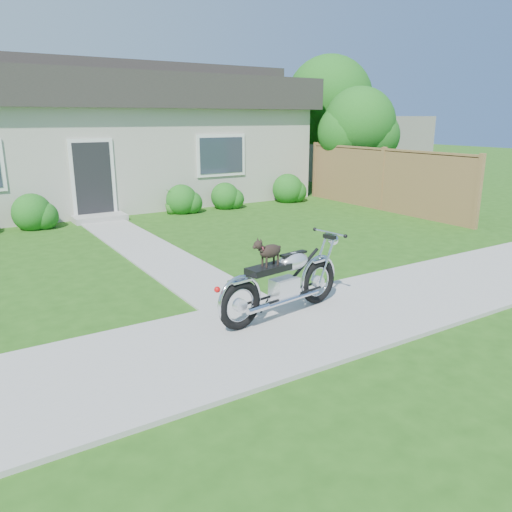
{
  "coord_description": "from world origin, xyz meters",
  "views": [
    {
      "loc": [
        -5.01,
        -5.08,
        2.75
      ],
      "look_at": [
        -1.2,
        1.0,
        0.75
      ],
      "focal_mm": 35.0,
      "sensor_mm": 36.0,
      "label": 1
    }
  ],
  "objects_px": {
    "fence": "(382,179)",
    "tree_near": "(363,127)",
    "tree_far": "(333,104)",
    "motorcycle_with_dog": "(284,280)",
    "potted_plant_right": "(172,202)",
    "house": "(112,136)"
  },
  "relations": [
    {
      "from": "tree_far",
      "to": "fence",
      "type": "bearing_deg",
      "value": -111.89
    },
    {
      "from": "motorcycle_with_dog",
      "to": "fence",
      "type": "bearing_deg",
      "value": 27.57
    },
    {
      "from": "fence",
      "to": "tree_near",
      "type": "relative_size",
      "value": 1.75
    },
    {
      "from": "fence",
      "to": "tree_near",
      "type": "xyz_separation_m",
      "value": [
        1.24,
        2.25,
        1.48
      ]
    },
    {
      "from": "fence",
      "to": "tree_far",
      "type": "bearing_deg",
      "value": 68.11
    },
    {
      "from": "tree_near",
      "to": "motorcycle_with_dog",
      "type": "xyz_separation_m",
      "value": [
        -8.71,
        -7.67,
        -1.88
      ]
    },
    {
      "from": "fence",
      "to": "potted_plant_right",
      "type": "distance_m",
      "value": 6.38
    },
    {
      "from": "tree_near",
      "to": "tree_far",
      "type": "xyz_separation_m",
      "value": [
        0.61,
        2.37,
        0.82
      ]
    },
    {
      "from": "fence",
      "to": "tree_near",
      "type": "distance_m",
      "value": 2.97
    },
    {
      "from": "tree_far",
      "to": "motorcycle_with_dog",
      "type": "xyz_separation_m",
      "value": [
        -9.32,
        -10.04,
        -2.7
      ]
    },
    {
      "from": "motorcycle_with_dog",
      "to": "tree_near",
      "type": "bearing_deg",
      "value": 32.93
    },
    {
      "from": "house",
      "to": "motorcycle_with_dog",
      "type": "height_order",
      "value": "house"
    },
    {
      "from": "tree_near",
      "to": "motorcycle_with_dog",
      "type": "bearing_deg",
      "value": -138.63
    },
    {
      "from": "tree_near",
      "to": "potted_plant_right",
      "type": "bearing_deg",
      "value": 175.44
    },
    {
      "from": "potted_plant_right",
      "to": "house",
      "type": "bearing_deg",
      "value": 99.93
    },
    {
      "from": "tree_near",
      "to": "fence",
      "type": "bearing_deg",
      "value": -118.99
    },
    {
      "from": "tree_far",
      "to": "potted_plant_right",
      "type": "relative_size",
      "value": 6.99
    },
    {
      "from": "house",
      "to": "potted_plant_right",
      "type": "distance_m",
      "value": 3.93
    },
    {
      "from": "fence",
      "to": "tree_far",
      "type": "xyz_separation_m",
      "value": [
        1.86,
        4.62,
        2.31
      ]
    },
    {
      "from": "house",
      "to": "fence",
      "type": "xyz_separation_m",
      "value": [
        6.3,
        -6.24,
        -1.22
      ]
    },
    {
      "from": "fence",
      "to": "motorcycle_with_dog",
      "type": "xyz_separation_m",
      "value": [
        -7.46,
        -5.42,
        -0.39
      ]
    },
    {
      "from": "fence",
      "to": "tree_near",
      "type": "height_order",
      "value": "tree_near"
    }
  ]
}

